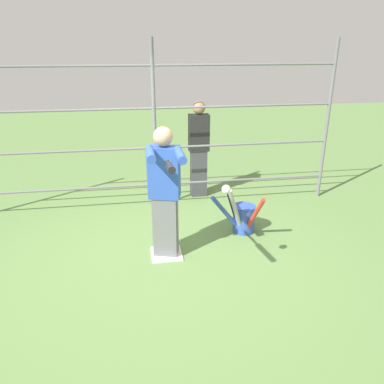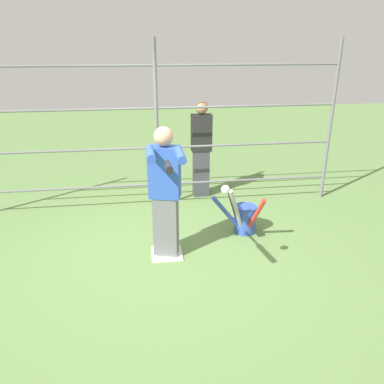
{
  "view_description": "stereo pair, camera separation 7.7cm",
  "coord_description": "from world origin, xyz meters",
  "px_view_note": "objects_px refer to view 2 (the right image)",
  "views": [
    {
      "loc": [
        0.35,
        4.3,
        2.61
      ],
      "look_at": [
        -0.3,
        0.29,
        0.98
      ],
      "focal_mm": 35.0,
      "sensor_mm": 36.0,
      "label": 1
    },
    {
      "loc": [
        0.28,
        4.31,
        2.61
      ],
      "look_at": [
        -0.3,
        0.29,
        0.98
      ],
      "focal_mm": 35.0,
      "sensor_mm": 36.0,
      "label": 2
    }
  ],
  "objects_px": {
    "softball_in_flight": "(226,189)",
    "bat_bucket": "(244,218)",
    "baseball_bat_swinging": "(168,167)",
    "batter": "(165,190)",
    "bystander_behind_fence": "(201,148)"
  },
  "relations": [
    {
      "from": "batter",
      "to": "bat_bucket",
      "type": "height_order",
      "value": "batter"
    },
    {
      "from": "softball_in_flight",
      "to": "baseball_bat_swinging",
      "type": "bearing_deg",
      "value": 21.98
    },
    {
      "from": "softball_in_flight",
      "to": "bat_bucket",
      "type": "height_order",
      "value": "softball_in_flight"
    },
    {
      "from": "baseball_bat_swinging",
      "to": "bat_bucket",
      "type": "relative_size",
      "value": 1.06
    },
    {
      "from": "bat_bucket",
      "to": "bystander_behind_fence",
      "type": "height_order",
      "value": "bystander_behind_fence"
    },
    {
      "from": "batter",
      "to": "bystander_behind_fence",
      "type": "bearing_deg",
      "value": -111.41
    },
    {
      "from": "baseball_bat_swinging",
      "to": "bat_bucket",
      "type": "xyz_separation_m",
      "value": [
        -1.19,
        -1.41,
        -1.28
      ]
    },
    {
      "from": "bat_bucket",
      "to": "bystander_behind_fence",
      "type": "distance_m",
      "value": 1.71
    },
    {
      "from": "softball_in_flight",
      "to": "bystander_behind_fence",
      "type": "bearing_deg",
      "value": -94.04
    },
    {
      "from": "batter",
      "to": "baseball_bat_swinging",
      "type": "relative_size",
      "value": 1.97
    },
    {
      "from": "batter",
      "to": "bystander_behind_fence",
      "type": "distance_m",
      "value": 2.15
    },
    {
      "from": "bat_bucket",
      "to": "baseball_bat_swinging",
      "type": "bearing_deg",
      "value": 49.91
    },
    {
      "from": "batter",
      "to": "softball_in_flight",
      "type": "relative_size",
      "value": 17.77
    },
    {
      "from": "batter",
      "to": "baseball_bat_swinging",
      "type": "bearing_deg",
      "value": 88.63
    },
    {
      "from": "baseball_bat_swinging",
      "to": "softball_in_flight",
      "type": "xyz_separation_m",
      "value": [
        -0.62,
        -0.25,
        -0.36
      ]
    }
  ]
}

